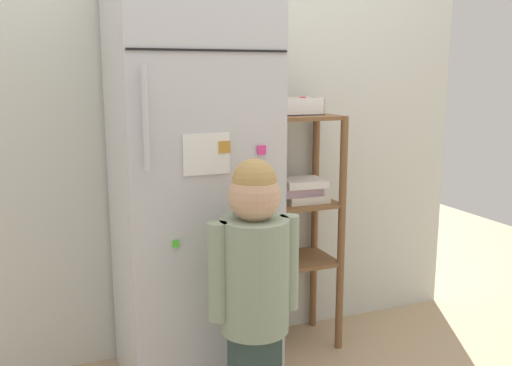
# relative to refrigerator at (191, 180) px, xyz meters

# --- Properties ---
(kitchen_wall_back) EXTENTS (2.56, 0.03, 2.28)m
(kitchen_wall_back) POSITION_rel_refrigerator_xyz_m (0.28, 0.32, 0.25)
(kitchen_wall_back) COLOR silver
(kitchen_wall_back) RESTS_ON ground
(refrigerator) EXTENTS (0.60, 0.62, 1.78)m
(refrigerator) POSITION_rel_refrigerator_xyz_m (0.00, 0.00, 0.00)
(refrigerator) COLOR silver
(refrigerator) RESTS_ON ground
(child_standing) EXTENTS (0.34, 0.25, 1.05)m
(child_standing) POSITION_rel_refrigerator_xyz_m (0.09, -0.49, -0.26)
(child_standing) COLOR #324844
(child_standing) RESTS_ON ground
(pantry_shelf_unit) EXTENTS (0.36, 0.31, 1.14)m
(pantry_shelf_unit) POSITION_rel_refrigerator_xyz_m (0.57, 0.14, -0.21)
(pantry_shelf_unit) COLOR brown
(pantry_shelf_unit) RESTS_ON ground
(fruit_bin) EXTENTS (0.24, 0.15, 0.08)m
(fruit_bin) POSITION_rel_refrigerator_xyz_m (0.56, 0.16, 0.28)
(fruit_bin) COLOR white
(fruit_bin) RESTS_ON pantry_shelf_unit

